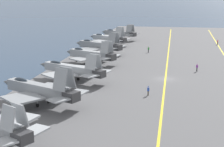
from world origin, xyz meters
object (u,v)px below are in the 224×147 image
object	(u,v)px
parked_jet_seventh	(108,38)
crew_green_vest	(148,49)
parked_jet_fifth	(90,54)
parked_jet_sixth	(98,45)
crew_blue_vest	(148,90)
crew_purple_vest	(197,67)
parked_jet_fourth	(71,69)
parked_jet_eighth	(119,33)
crew_red_vest	(218,42)
parked_jet_third	(39,89)

from	to	relation	value
parked_jet_seventh	crew_green_vest	world-z (taller)	parked_jet_seventh
parked_jet_fifth	parked_jet_sixth	world-z (taller)	parked_jet_sixth
parked_jet_fifth	crew_blue_vest	distance (m)	29.59
crew_purple_vest	crew_green_vest	size ratio (longest dim) A/B	1.00
parked_jet_fourth	crew_blue_vest	world-z (taller)	parked_jet_fourth
parked_jet_seventh	crew_purple_vest	xyz separation A→B (m)	(-34.89, -27.30, -1.43)
parked_jet_seventh	parked_jet_eighth	bearing A→B (deg)	-5.77
parked_jet_seventh	crew_green_vest	distance (m)	18.81
parked_jet_seventh	parked_jet_eighth	world-z (taller)	parked_jet_seventh
parked_jet_fourth	crew_red_vest	distance (m)	65.57
parked_jet_eighth	crew_green_vest	distance (m)	29.08
parked_jet_eighth	crew_red_vest	xyz separation A→B (m)	(-6.80, -35.23, -1.48)
parked_jet_third	crew_green_vest	distance (m)	53.36
crew_purple_vest	crew_blue_vest	world-z (taller)	crew_purple_vest
parked_jet_sixth	crew_blue_vest	distance (m)	42.51
parked_jet_third	parked_jet_fourth	distance (m)	15.21
parked_jet_eighth	crew_blue_vest	distance (m)	71.39
parked_jet_third	crew_red_vest	size ratio (longest dim) A/B	9.24
crew_red_vest	crew_green_vest	distance (m)	29.19
parked_jet_sixth	crew_green_vest	xyz separation A→B (m)	(4.86, -14.28, -1.53)
parked_jet_seventh	crew_red_vest	bearing A→B (deg)	-78.76
parked_jet_fifth	crew_red_vest	size ratio (longest dim) A/B	8.57
crew_green_vest	crew_blue_vest	distance (m)	43.70
parked_jet_sixth	crew_red_vest	xyz separation A→B (m)	(23.95, -36.36, -1.53)
parked_jet_fifth	crew_purple_vest	size ratio (longest dim) A/B	8.51
parked_jet_eighth	parked_jet_fourth	bearing A→B (deg)	-179.78
parked_jet_sixth	parked_jet_seventh	size ratio (longest dim) A/B	1.07
parked_jet_fourth	crew_blue_vest	xyz separation A→B (m)	(-7.24, -16.11, -1.52)
crew_purple_vest	parked_jet_sixth	bearing A→B (deg)	55.98
parked_jet_fifth	crew_blue_vest	xyz separation A→B (m)	(-24.58, -16.42, -1.45)
crew_purple_vest	parked_jet_fourth	bearing A→B (deg)	117.34
parked_jet_third	crew_blue_vest	world-z (taller)	parked_jet_third
parked_jet_fourth	crew_green_vest	distance (m)	38.60
parked_jet_sixth	parked_jet_third	bearing A→B (deg)	-179.33
parked_jet_eighth	crew_green_vest	bearing A→B (deg)	-153.07
crew_purple_vest	crew_green_vest	bearing A→B (deg)	28.86
crew_red_vest	parked_jet_fourth	bearing A→B (deg)	147.73
parked_jet_seventh	crew_blue_vest	size ratio (longest dim) A/B	8.97
parked_jet_fifth	parked_jet_seventh	world-z (taller)	parked_jet_seventh
parked_jet_fifth	crew_green_vest	bearing A→B (deg)	-34.82
crew_red_vest	parked_jet_third	bearing A→B (deg)	153.11
parked_jet_seventh	crew_green_vest	bearing A→B (deg)	-128.99
parked_jet_sixth	parked_jet_eighth	xyz separation A→B (m)	(30.75, -1.12, -0.05)
parked_jet_fourth	crew_purple_vest	bearing A→B (deg)	-62.66
parked_jet_third	parked_jet_fourth	bearing A→B (deg)	-3.08
parked_jet_fourth	parked_jet_sixth	xyz separation A→B (m)	(31.48, 1.36, 0.06)
crew_purple_vest	parked_jet_fifth	bearing A→B (deg)	81.07
crew_red_vest	crew_blue_vest	bearing A→B (deg)	163.23
parked_jet_third	parked_jet_sixth	distance (m)	46.68
parked_jet_fourth	crew_purple_vest	xyz separation A→B (m)	(13.26, -25.64, -1.47)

